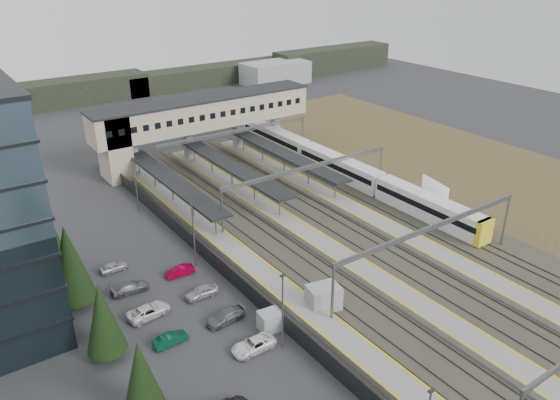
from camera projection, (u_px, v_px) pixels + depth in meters
ground at (300, 282)px, 61.93m from camera, size 220.00×220.00×0.00m
conifer_row at (117, 338)px, 45.60m from camera, size 4.42×49.82×9.50m
car_park at (235, 370)px, 48.15m from camera, size 10.77×44.40×1.29m
lampposts at (232, 266)px, 56.89m from camera, size 0.50×53.25×8.07m
fence at (227, 273)px, 61.86m from camera, size 0.08×90.00×2.00m
relay_cabin_near at (323, 298)px, 56.69m from camera, size 3.78×3.09×2.78m
relay_cabin_far at (270, 321)px, 53.85m from camera, size 2.36×2.03×1.99m
rail_corridor at (334, 240)px, 70.39m from camera, size 34.00×90.00×0.92m
canopies at (232, 167)px, 84.06m from camera, size 23.10×30.00×3.28m
footbridge at (190, 118)px, 93.92m from camera, size 40.40×6.40×11.20m
gantries at (363, 200)px, 67.90m from camera, size 28.40×62.28×7.17m
train at (341, 168)px, 89.07m from camera, size 2.68×55.95×3.37m
billboard at (435, 192)px, 77.25m from camera, size 1.29×5.59×4.77m
scrub_east at (502, 181)px, 89.04m from camera, size 34.00×120.00×0.06m
treeline_far at (161, 82)px, 141.85m from camera, size 170.00×19.00×7.00m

